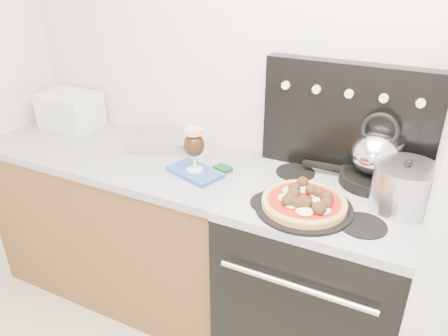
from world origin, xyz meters
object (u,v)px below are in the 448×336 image
Objects in this scene: base_cabinet at (128,224)px; pizza_pan at (304,207)px; beer_glass at (194,149)px; tea_kettle at (377,149)px; oven_mitt at (195,172)px; pizza at (304,201)px; stock_pot at (404,188)px; skillet at (371,179)px; stove_body at (315,285)px; toaster_oven at (70,110)px.

base_cabinet is 1.17m from pizza_pan.
tea_kettle is at bearing 17.17° from beer_glass.
pizza reaches higher than oven_mitt.
stock_pot is at bearing 27.45° from pizza_pan.
stock_pot reaches higher than skillet.
base_cabinet is at bearing 171.54° from pizza_pan.
beer_glass reaches higher than oven_mitt.
pizza_pan is 1.40× the size of skillet.
stove_body is at bearing 67.79° from pizza_pan.
pizza_pan is at bearing -10.60° from toaster_oven.
stock_pot reaches higher than pizza_pan.
toaster_oven is 1.71m from skillet.
tea_kettle is at bearing 1.65° from toaster_oven.
beer_glass is at bearing -150.70° from tea_kettle.
oven_mitt is 1.05× the size of stock_pot.
pizza is at bearing -8.46° from base_cabinet.
base_cabinet is 5.95× the size of stock_pot.
beer_glass is 0.91× the size of tea_kettle.
skillet is (0.15, 0.20, 0.50)m from stove_body.
stock_pot is (0.29, 0.05, 0.57)m from stove_body.
base_cabinet is 4.33× the size of pizza.
oven_mitt is at bearing -162.83° from skillet.
beer_glass reaches higher than stove_body.
beer_glass reaches higher than stock_pot.
oven_mitt is at bearing -150.70° from tea_kettle.
skillet is (1.71, 0.03, -0.06)m from toaster_oven.
stock_pot reaches higher than pizza.
tea_kettle is (1.25, 0.17, 0.66)m from base_cabinet.
pizza_pan reaches higher than stove_body.
tea_kettle is at bearing 17.17° from oven_mitt.
oven_mitt is 1.09× the size of tea_kettle.
stock_pot is (0.34, 0.18, 0.08)m from pizza_pan.
toaster_oven is at bearing 173.74° from stove_body.
tea_kettle is (0.76, 0.23, 0.18)m from oven_mitt.
oven_mitt is 0.56m from pizza_pan.
pizza_pan is (-0.05, -0.13, 0.49)m from stove_body.
pizza is (-0.05, -0.13, 0.52)m from stove_body.
tea_kettle is at bearing 53.04° from stove_body.
toaster_oven is 1.15× the size of skillet.
oven_mitt is (0.50, -0.06, 0.48)m from base_cabinet.
tea_kettle reaches higher than pizza_pan.
oven_mitt is 0.12m from beer_glass.
beer_glass is at bearing 170.18° from pizza_pan.
beer_glass is 0.63× the size of pizza.
skillet is (1.25, 0.17, 0.51)m from base_cabinet.
stock_pot is at bearing -3.13° from toaster_oven.
beer_glass is 0.80m from skillet.
pizza_pan is 0.39m from stock_pot.
skillet is at bearing 1.65° from toaster_oven.
beer_glass is (0.00, 0.00, 0.12)m from oven_mitt.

